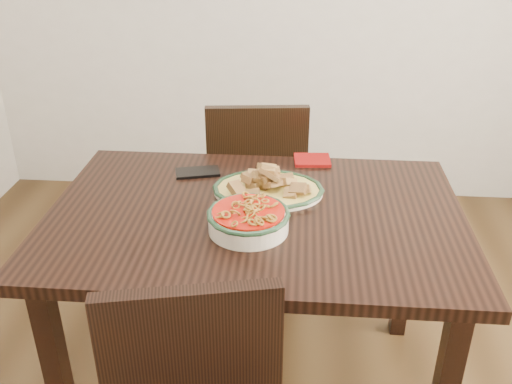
# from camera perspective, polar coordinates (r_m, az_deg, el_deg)

# --- Properties ---
(dining_table) EXTENTS (1.31, 0.88, 0.75)m
(dining_table) POSITION_cam_1_polar(r_m,az_deg,el_deg) (1.85, -0.05, -4.36)
(dining_table) COLOR black
(dining_table) RESTS_ON ground
(chair_far) EXTENTS (0.46, 0.46, 0.89)m
(chair_far) POSITION_cam_1_polar(r_m,az_deg,el_deg) (2.55, 0.05, 1.00)
(chair_far) COLOR black
(chair_far) RESTS_ON ground
(fish_plate) EXTENTS (0.37, 0.28, 0.11)m
(fish_plate) POSITION_cam_1_polar(r_m,az_deg,el_deg) (1.90, 1.24, 1.12)
(fish_plate) COLOR beige
(fish_plate) RESTS_ON dining_table
(noodle_bowl) EXTENTS (0.25, 0.25, 0.08)m
(noodle_bowl) POSITION_cam_1_polar(r_m,az_deg,el_deg) (1.69, -0.76, -2.55)
(noodle_bowl) COLOR silver
(noodle_bowl) RESTS_ON dining_table
(smartphone) EXTENTS (0.17, 0.12, 0.01)m
(smartphone) POSITION_cam_1_polar(r_m,az_deg,el_deg) (2.06, -5.86, 1.98)
(smartphone) COLOR black
(smartphone) RESTS_ON dining_table
(napkin) EXTENTS (0.14, 0.12, 0.01)m
(napkin) POSITION_cam_1_polar(r_m,az_deg,el_deg) (2.15, 5.64, 3.20)
(napkin) COLOR maroon
(napkin) RESTS_ON dining_table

